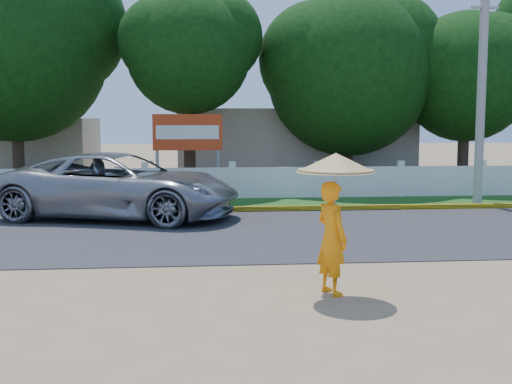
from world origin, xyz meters
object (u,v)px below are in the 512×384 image
(monk_with_parasol, at_px, (334,203))
(billboard, at_px, (188,137))
(utility_pole, at_px, (481,95))
(vehicle, at_px, (119,186))

(monk_with_parasol, bearing_deg, billboard, 100.57)
(utility_pole, height_order, billboard, utility_pole)
(vehicle, xyz_separation_m, billboard, (1.83, 5.23, 1.22))
(utility_pole, xyz_separation_m, monk_with_parasol, (-6.95, -10.17, -2.07))
(utility_pole, xyz_separation_m, vehicle, (-11.28, -2.01, -2.62))
(utility_pole, distance_m, monk_with_parasol, 12.49)
(vehicle, height_order, billboard, billboard)
(utility_pole, bearing_deg, billboard, 161.19)
(vehicle, xyz_separation_m, monk_with_parasol, (4.32, -8.16, 0.55))
(utility_pole, distance_m, vehicle, 11.75)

